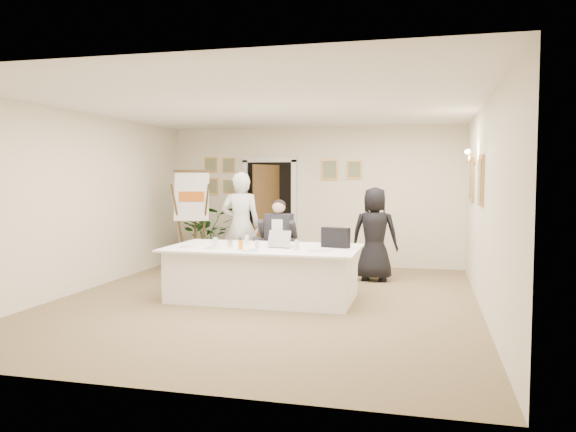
# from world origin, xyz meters

# --- Properties ---
(floor) EXTENTS (7.00, 7.00, 0.00)m
(floor) POSITION_xyz_m (0.00, 0.00, 0.00)
(floor) COLOR brown
(floor) RESTS_ON ground
(ceiling) EXTENTS (6.00, 7.00, 0.02)m
(ceiling) POSITION_xyz_m (0.00, 0.00, 2.80)
(ceiling) COLOR white
(ceiling) RESTS_ON wall_back
(wall_back) EXTENTS (6.00, 0.10, 2.80)m
(wall_back) POSITION_xyz_m (0.00, 3.50, 1.40)
(wall_back) COLOR white
(wall_back) RESTS_ON floor
(wall_front) EXTENTS (6.00, 0.10, 2.80)m
(wall_front) POSITION_xyz_m (0.00, -3.50, 1.40)
(wall_front) COLOR white
(wall_front) RESTS_ON floor
(wall_left) EXTENTS (0.10, 7.00, 2.80)m
(wall_left) POSITION_xyz_m (-3.00, 0.00, 1.40)
(wall_left) COLOR white
(wall_left) RESTS_ON floor
(wall_right) EXTENTS (0.10, 7.00, 2.80)m
(wall_right) POSITION_xyz_m (3.00, 0.00, 1.40)
(wall_right) COLOR white
(wall_right) RESTS_ON floor
(doorway) EXTENTS (1.14, 0.86, 2.20)m
(doorway) POSITION_xyz_m (-0.88, 3.32, 1.04)
(doorway) COLOR black
(doorway) RESTS_ON floor
(pictures_back_wall) EXTENTS (3.40, 0.06, 0.80)m
(pictures_back_wall) POSITION_xyz_m (-0.80, 3.47, 1.85)
(pictures_back_wall) COLOR #C08B41
(pictures_back_wall) RESTS_ON wall_back
(pictures_right_wall) EXTENTS (0.06, 2.20, 0.80)m
(pictures_right_wall) POSITION_xyz_m (2.97, 1.20, 1.75)
(pictures_right_wall) COLOR #C08B41
(pictures_right_wall) RESTS_ON wall_right
(wall_sconce) EXTENTS (0.20, 0.30, 0.24)m
(wall_sconce) POSITION_xyz_m (2.90, 1.20, 2.10)
(wall_sconce) COLOR #CA8641
(wall_sconce) RESTS_ON wall_right
(conference_table) EXTENTS (2.80, 1.49, 0.78)m
(conference_table) POSITION_xyz_m (-0.05, 0.12, 0.39)
(conference_table) COLOR white
(conference_table) RESTS_ON floor
(seated_man) EXTENTS (0.69, 0.72, 1.44)m
(seated_man) POSITION_xyz_m (-0.12, 1.23, 0.72)
(seated_man) COLOR black
(seated_man) RESTS_ON floor
(flip_chart) EXTENTS (0.68, 0.49, 1.89)m
(flip_chart) POSITION_xyz_m (-2.09, 2.25, 0.87)
(flip_chart) COLOR #3B2A12
(flip_chart) RESTS_ON floor
(standing_man) EXTENTS (0.76, 0.57, 1.88)m
(standing_man) POSITION_xyz_m (-0.90, 1.60, 0.94)
(standing_man) COLOR silver
(standing_man) RESTS_ON floor
(standing_woman) EXTENTS (0.81, 0.55, 1.63)m
(standing_woman) POSITION_xyz_m (1.40, 2.00, 0.81)
(standing_woman) COLOR black
(standing_woman) RESTS_ON floor
(potted_palm) EXTENTS (1.40, 1.35, 1.20)m
(potted_palm) POSITION_xyz_m (-2.04, 2.91, 0.60)
(potted_palm) COLOR #1E521B
(potted_palm) RESTS_ON floor
(laptop) EXTENTS (0.38, 0.40, 0.28)m
(laptop) POSITION_xyz_m (0.22, 0.15, 0.91)
(laptop) COLOR #B7BABC
(laptop) RESTS_ON conference_table
(laptop_bag) EXTENTS (0.43, 0.22, 0.29)m
(laptop_bag) POSITION_xyz_m (0.99, 0.29, 0.92)
(laptop_bag) COLOR black
(laptop_bag) RESTS_ON conference_table
(paper_stack) EXTENTS (0.29, 0.21, 0.03)m
(paper_stack) POSITION_xyz_m (0.83, -0.15, 0.79)
(paper_stack) COLOR white
(paper_stack) RESTS_ON conference_table
(plate_left) EXTENTS (0.22, 0.22, 0.01)m
(plate_left) POSITION_xyz_m (-1.12, -0.19, 0.78)
(plate_left) COLOR white
(plate_left) RESTS_ON conference_table
(plate_mid) EXTENTS (0.28, 0.28, 0.01)m
(plate_mid) POSITION_xyz_m (-0.69, -0.25, 0.78)
(plate_mid) COLOR white
(plate_mid) RESTS_ON conference_table
(plate_near) EXTENTS (0.28, 0.28, 0.01)m
(plate_near) POSITION_xyz_m (-0.09, -0.40, 0.78)
(plate_near) COLOR white
(plate_near) RESTS_ON conference_table
(glass_a) EXTENTS (0.08, 0.08, 0.14)m
(glass_a) POSITION_xyz_m (-0.74, -0.05, 0.84)
(glass_a) COLOR silver
(glass_a) RESTS_ON conference_table
(glass_b) EXTENTS (0.08, 0.08, 0.14)m
(glass_b) POSITION_xyz_m (-0.03, -0.27, 0.84)
(glass_b) COLOR silver
(glass_b) RESTS_ON conference_table
(glass_c) EXTENTS (0.07, 0.07, 0.14)m
(glass_c) POSITION_xyz_m (0.51, -0.14, 0.84)
(glass_c) COLOR silver
(glass_c) RESTS_ON conference_table
(glass_d) EXTENTS (0.07, 0.07, 0.14)m
(glass_d) POSITION_xyz_m (-0.39, 0.36, 0.84)
(glass_d) COLOR silver
(glass_d) RESTS_ON conference_table
(oj_glass) EXTENTS (0.08, 0.08, 0.13)m
(oj_glass) POSITION_xyz_m (-0.28, -0.24, 0.84)
(oj_glass) COLOR orange
(oj_glass) RESTS_ON conference_table
(steel_jug) EXTENTS (0.09, 0.09, 0.11)m
(steel_jug) POSITION_xyz_m (-0.51, -0.04, 0.83)
(steel_jug) COLOR silver
(steel_jug) RESTS_ON conference_table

